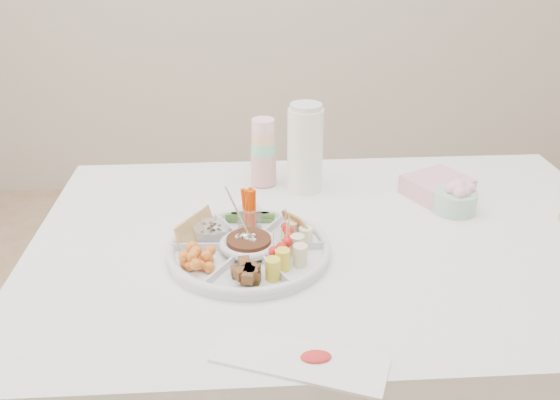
{
  "coord_description": "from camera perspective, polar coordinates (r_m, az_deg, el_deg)",
  "views": [
    {
      "loc": [
        -0.23,
        -1.28,
        1.49
      ],
      "look_at": [
        -0.14,
        0.03,
        0.85
      ],
      "focal_mm": 38.0,
      "sensor_mm": 36.0,
      "label": 1
    }
  ],
  "objects": [
    {
      "name": "bean_dip",
      "position": [
        1.4,
        -3.02,
        -4.25
      ],
      "size": [
        0.11,
        0.11,
        0.04
      ],
      "primitive_type": "cylinder",
      "rotation": [
        0.0,
        0.0,
        -0.04
      ],
      "color": "black",
      "rests_on": "party_tray"
    },
    {
      "name": "tortillas",
      "position": [
        1.45,
        1.5,
        -2.43
      ],
      "size": [
        0.1,
        0.1,
        0.06
      ],
      "primitive_type": null,
      "rotation": [
        0.0,
        0.0,
        -0.04
      ],
      "color": "olive",
      "rests_on": "party_tray"
    },
    {
      "name": "cup_stack",
      "position": [
        1.73,
        -1.6,
        4.65
      ],
      "size": [
        0.09,
        0.09,
        0.2
      ],
      "primitive_type": "cylinder",
      "rotation": [
        0.0,
        0.0,
        -0.23
      ],
      "color": "silver",
      "rests_on": "dining_table"
    },
    {
      "name": "carrot_cucumber",
      "position": [
        1.49,
        -2.93,
        -0.61
      ],
      "size": [
        0.12,
        0.12,
        0.11
      ],
      "primitive_type": null,
      "rotation": [
        0.0,
        0.0,
        -0.04
      ],
      "color": "#DA3C00",
      "rests_on": "party_tray"
    },
    {
      "name": "party_tray",
      "position": [
        1.4,
        -3.01,
        -4.52
      ],
      "size": [
        0.4,
        0.4,
        0.04
      ],
      "primitive_type": "cylinder",
      "rotation": [
        0.0,
        0.0,
        -0.04
      ],
      "color": "silver",
      "rests_on": "dining_table"
    },
    {
      "name": "flower_bowl",
      "position": [
        1.66,
        16.53,
        0.34
      ],
      "size": [
        0.13,
        0.13,
        0.09
      ],
      "primitive_type": "cylinder",
      "rotation": [
        0.0,
        0.0,
        0.16
      ],
      "color": "#A5B4AE",
      "rests_on": "dining_table"
    },
    {
      "name": "dining_table",
      "position": [
        1.71,
        5.02,
        -14.63
      ],
      "size": [
        1.52,
        1.02,
        0.76
      ],
      "primitive_type": "cube",
      "color": "white",
      "rests_on": "floor"
    },
    {
      "name": "pita_raisins",
      "position": [
        1.45,
        -7.42,
        -2.51
      ],
      "size": [
        0.13,
        0.13,
        0.07
      ],
      "primitive_type": null,
      "rotation": [
        0.0,
        0.0,
        -0.04
      ],
      "color": "tan",
      "rests_on": "party_tray"
    },
    {
      "name": "thermos",
      "position": [
        1.69,
        2.43,
        5.1
      ],
      "size": [
        0.11,
        0.11,
        0.26
      ],
      "primitive_type": "cylinder",
      "rotation": [
        0.0,
        0.0,
        0.13
      ],
      "color": "white",
      "rests_on": "dining_table"
    },
    {
      "name": "banana_tomato",
      "position": [
        1.33,
        1.77,
        -4.53
      ],
      "size": [
        0.11,
        0.11,
        0.09
      ],
      "primitive_type": null,
      "rotation": [
        0.0,
        0.0,
        -0.04
      ],
      "color": "#FFE175",
      "rests_on": "party_tray"
    },
    {
      "name": "placemat",
      "position": [
        1.11,
        1.88,
        -15.13
      ],
      "size": [
        0.33,
        0.21,
        0.01
      ],
      "primitive_type": "cube",
      "rotation": [
        0.0,
        0.0,
        -0.38
      ],
      "color": "white",
      "rests_on": "dining_table"
    },
    {
      "name": "cherries",
      "position": [
        1.34,
        -7.91,
        -5.45
      ],
      "size": [
        0.12,
        0.12,
        0.05
      ],
      "primitive_type": null,
      "rotation": [
        0.0,
        0.0,
        -0.04
      ],
      "color": "gold",
      "rests_on": "party_tray"
    },
    {
      "name": "napkin_stack",
      "position": [
        1.75,
        14.86,
        1.26
      ],
      "size": [
        0.21,
        0.2,
        0.05
      ],
      "primitive_type": "cube",
      "rotation": [
        0.0,
        0.0,
        0.47
      ],
      "color": "#E9A1B4",
      "rests_on": "dining_table"
    },
    {
      "name": "granola_chunks",
      "position": [
        1.28,
        -3.17,
        -6.95
      ],
      "size": [
        0.11,
        0.11,
        0.05
      ],
      "primitive_type": null,
      "rotation": [
        0.0,
        0.0,
        -0.04
      ],
      "color": "#482D1A",
      "rests_on": "party_tray"
    }
  ]
}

